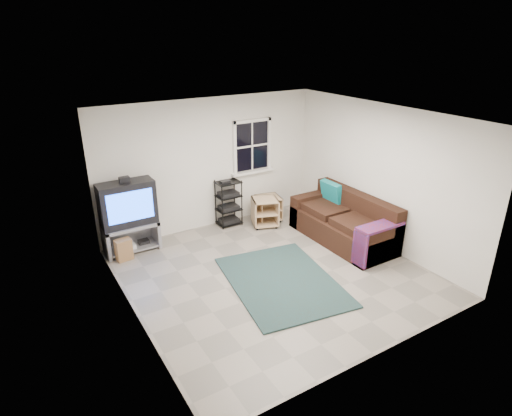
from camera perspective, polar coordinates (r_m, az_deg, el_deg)
room at (r=8.91m, az=-0.52°, el=7.81°), size 4.60×4.62×4.60m
tv_unit at (r=7.94m, az=-16.68°, el=-0.39°), size 0.97×0.48×1.42m
av_rack at (r=8.80m, az=-3.66°, el=0.33°), size 0.49×0.35×0.97m
side_table_left at (r=8.82m, az=1.14°, el=-0.34°), size 0.64×0.64×0.59m
side_table_right at (r=9.05m, az=1.58°, el=0.24°), size 0.56×0.56×0.55m
sofa at (r=8.34m, az=11.71°, el=-2.00°), size 0.95×2.15×0.98m
shag_rug at (r=7.00m, az=3.49°, el=-9.71°), size 1.91×2.41×0.03m
paper_bag at (r=7.88m, az=-17.22°, el=-5.33°), size 0.29×0.21×0.39m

